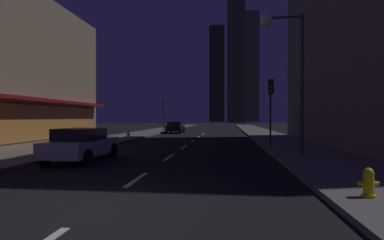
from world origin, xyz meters
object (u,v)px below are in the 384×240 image
at_px(car_parked_far, 175,127).
at_px(street_lamp_right, 284,50).
at_px(car_parked_near, 82,144).
at_px(fire_hydrant_far_left, 128,134).
at_px(traffic_light_near_right, 271,97).
at_px(fire_hydrant_yellow_near, 369,183).
at_px(traffic_light_far_left, 163,108).

relative_size(car_parked_far, street_lamp_right, 0.64).
height_order(car_parked_near, car_parked_far, same).
bearing_deg(fire_hydrant_far_left, street_lamp_right, -45.41).
height_order(car_parked_near, traffic_light_near_right, traffic_light_near_right).
bearing_deg(fire_hydrant_yellow_near, street_lamp_right, 94.13).
relative_size(fire_hydrant_yellow_near, traffic_light_far_left, 0.16).
relative_size(traffic_light_near_right, street_lamp_right, 0.64).
distance_m(fire_hydrant_far_left, street_lamp_right, 16.72).
bearing_deg(car_parked_far, car_parked_near, -90.00).
relative_size(car_parked_far, fire_hydrant_yellow_near, 6.48).
height_order(car_parked_far, fire_hydrant_far_left, car_parked_far).
distance_m(car_parked_near, fire_hydrant_far_left, 13.30).
distance_m(fire_hydrant_yellow_near, fire_hydrant_far_left, 22.07).
bearing_deg(traffic_light_far_left, fire_hydrant_far_left, -91.75).
distance_m(traffic_light_far_left, street_lamp_right, 26.93).
height_order(traffic_light_near_right, street_lamp_right, street_lamp_right).
xyz_separation_m(car_parked_near, street_lamp_right, (8.98, 1.66, 4.33)).
height_order(fire_hydrant_yellow_near, traffic_light_near_right, traffic_light_near_right).
height_order(fire_hydrant_yellow_near, traffic_light_far_left, traffic_light_far_left).
xyz_separation_m(traffic_light_near_right, street_lamp_right, (-0.12, -4.87, 1.87)).
height_order(car_parked_near, fire_hydrant_yellow_near, car_parked_near).
distance_m(car_parked_far, fire_hydrant_yellow_near, 31.36).
bearing_deg(car_parked_near, traffic_light_far_left, 94.14).
height_order(fire_hydrant_yellow_near, fire_hydrant_far_left, same).
xyz_separation_m(car_parked_far, fire_hydrant_yellow_near, (9.50, -29.88, -0.29)).
xyz_separation_m(car_parked_near, fire_hydrant_yellow_near, (9.50, -5.55, -0.29)).
distance_m(car_parked_near, fire_hydrant_yellow_near, 11.00).
distance_m(car_parked_far, fire_hydrant_far_left, 11.47).
height_order(traffic_light_far_left, street_lamp_right, street_lamp_right).
height_order(car_parked_far, fire_hydrant_yellow_near, car_parked_far).
height_order(car_parked_near, traffic_light_far_left, traffic_light_far_left).
xyz_separation_m(fire_hydrant_far_left, traffic_light_far_left, (0.40, 13.13, 2.74)).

